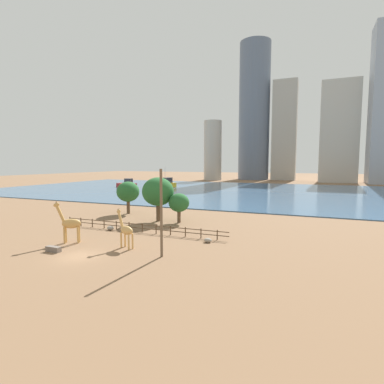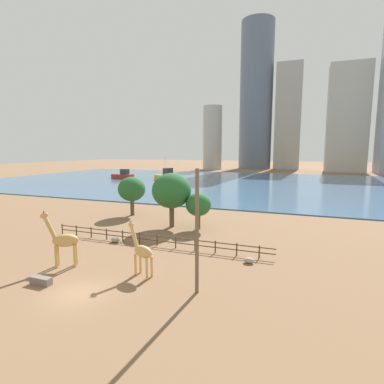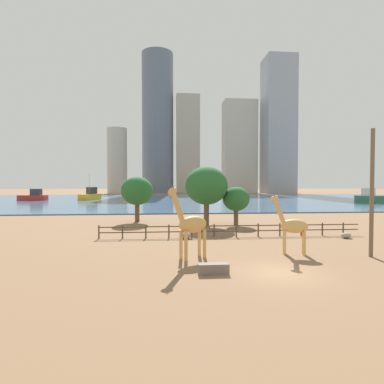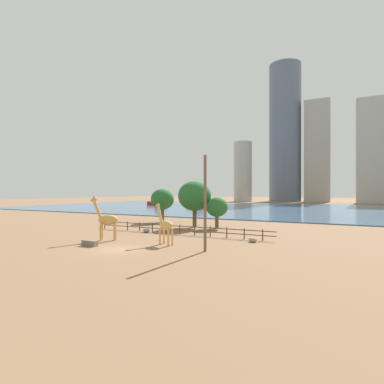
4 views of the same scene
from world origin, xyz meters
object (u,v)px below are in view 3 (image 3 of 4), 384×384
Objects in this scene: feeding_trough at (213,269)px; tree_right_tall at (137,191)px; giraffe_tall at (292,226)px; boat_sailboat at (34,197)px; utility_pole at (372,193)px; boulder_by_pole at (186,235)px; tree_left_large at (236,199)px; boulder_near_fence at (346,235)px; boat_tug at (90,195)px; giraffe_companion at (191,224)px; tree_center_broad at (206,186)px; boat_ferry at (372,197)px.

feeding_trough is 0.29× the size of tree_right_tall.
boat_sailboat is (-49.08, 71.47, -0.74)m from giraffe_tall.
tree_right_tall reaches higher than boat_sailboat.
utility_pole is 13.05m from feeding_trough.
boulder_by_pole is 0.22× the size of tree_left_large.
boulder_near_fence is 0.12× the size of boat_sailboat.
boulder_near_fence is 0.10× the size of boat_tug.
giraffe_tall is 15.83m from tree_left_large.
giraffe_tall is 0.57× the size of boat_sailboat.
boat_tug is (-41.27, 69.01, 1.27)m from boulder_near_fence.
tree_left_large is (-0.55, 15.78, 1.16)m from giraffe_tall.
tree_right_tall is at bearing 146.35° from boulder_near_fence.
boulder_near_fence is 0.20× the size of tree_left_large.
boat_sailboat is at bearing -37.59° from giraffe_tall.
tree_left_large is 0.78× the size of tree_right_tall.
tree_center_broad reaches higher than giraffe_companion.
utility_pole reaches higher than feeding_trough.
utility_pole reaches higher than tree_center_broad.
tree_left_large is 73.89m from boat_sailboat.
tree_left_large is at bearing -142.80° from giraffe_companion.
boulder_near_fence is 15.48m from boulder_by_pole.
utility_pole is at bearing -70.96° from tree_left_large.
feeding_trough is at bearing -165.77° from utility_pole.
tree_center_broad is at bearing -56.49° from giraffe_tall.
tree_right_tall is (-21.35, 14.21, 3.97)m from boulder_near_fence.
giraffe_tall is 2.54× the size of feeding_trough.
giraffe_tall is at bearing -102.09° from boat_ferry.
giraffe_companion is at bearing 106.21° from feeding_trough.
tree_left_large reaches higher than feeding_trough.
utility_pole is at bearing -60.18° from tree_center_broad.
feeding_trough reaches higher than boulder_near_fence.
boat_tug is at bearing 110.79° from boulder_by_pole.
boulder_near_fence is 86.91m from boat_sailboat.
boulder_by_pole is 0.58× the size of feeding_trough.
feeding_trough is 83.61m from boat_tug.
tree_left_large is at bearing 130.71° from boulder_near_fence.
tree_center_broad reaches higher than boulder_by_pole.
boat_tug is at bearing -100.76° from giraffe_companion.
tree_left_large is (7.10, 16.49, 0.86)m from giraffe_companion.
boat_sailboat is at bearing -63.27° from boat_tug.
tree_right_tall is 0.68× the size of boat_ferry.
boulder_near_fence is 0.13× the size of tree_center_broad.
boat_sailboat is (-41.58, 64.57, 1.07)m from boulder_by_pole.
giraffe_companion is at bearing -106.09° from boat_ferry.
boat_sailboat is at bearing 126.80° from utility_pole.
utility_pole is 85.49m from boat_tug.
tree_right_tall is 69.30m from boat_ferry.
tree_center_broad is at bearing -26.29° from tree_right_tall.
boat_tug reaches higher than tree_right_tall.
giraffe_companion is at bearing 33.16° from boat_tug.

